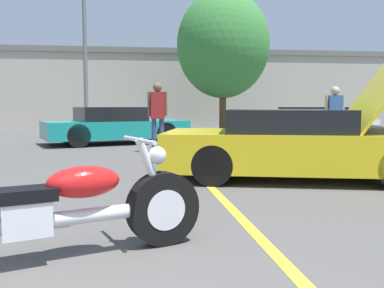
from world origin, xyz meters
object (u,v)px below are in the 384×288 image
Objects in this scene: parked_car_mid_row at (115,126)px; spectator_by_show_car at (158,111)px; show_car_hood_open at (297,144)px; parked_car_right_row at (315,124)px; light_pole at (87,43)px; spectator_near_motorcycle at (335,114)px; tree_background at (223,45)px; motorcycle at (46,213)px.

spectator_by_show_car is (1.23, -2.90, 0.53)m from parked_car_mid_row.
show_car_hood_open reaches higher than parked_car_right_row.
light_pole is 1.45× the size of parked_car_mid_row.
spectator_by_show_car is (-2.11, 4.31, 0.51)m from show_car_hood_open.
parked_car_mid_row is at bearing 146.21° from spectator_near_motorcycle.
parked_car_mid_row is 6.85m from spectator_near_motorcycle.
parked_car_mid_row is 2.67× the size of spectator_by_show_car.
spectator_near_motorcycle reaches higher than parked_car_right_row.
spectator_by_show_car is at bearing 168.58° from spectator_near_motorcycle.
parked_car_mid_row is at bearing -129.73° from tree_background.
motorcycle is at bearing -119.89° from show_car_hood_open.
spectator_near_motorcycle is at bearing -118.17° from parked_car_right_row.
show_car_hood_open is at bearing -96.43° from tree_background.
spectator_by_show_car reaches higher than parked_car_mid_row.
spectator_near_motorcycle is (6.99, -8.73, -2.89)m from light_pole.
show_car_hood_open is 0.97× the size of parked_car_mid_row.
motorcycle is at bearing -99.64° from spectator_by_show_car.
tree_background reaches higher than show_car_hood_open.
spectator_near_motorcycle is 4.53m from spectator_by_show_car.
light_pole is 16.06m from motorcycle.
parked_car_mid_row is at bearing -75.07° from light_pole.
motorcycle is at bearing -106.54° from tree_background.
show_car_hood_open is (4.65, -12.14, -3.32)m from light_pole.
light_pole is at bearing 128.69° from spectator_near_motorcycle.
tree_background is at bearing 31.22° from parked_car_mid_row.
light_pole is at bearing 125.61° from show_car_hood_open.
parked_car_right_row is 7.05m from parked_car_mid_row.
parked_car_mid_row is (-7.04, -0.43, 0.01)m from parked_car_right_row.
spectator_near_motorcycle is at bearing 30.08° from motorcycle.
spectator_by_show_car is at bearing -112.35° from tree_background.
spectator_by_show_car is at bearing -160.44° from parked_car_right_row.
motorcycle is 7.94m from spectator_by_show_car.
show_car_hood_open is 4.16m from spectator_near_motorcycle.
parked_car_right_row is 2.49× the size of spectator_near_motorcycle.
show_car_hood_open is at bearing -126.14° from parked_car_right_row.
show_car_hood_open is 2.76× the size of spectator_near_motorcycle.
light_pole reaches higher than spectator_near_motorcycle.
light_pole reaches higher than show_car_hood_open.
parked_car_right_row is (2.24, -5.35, -3.49)m from tree_background.
spectator_by_show_car reaches higher than motorcycle.
tree_background is 3.58× the size of spectator_by_show_car.
show_car_hood_open is at bearing -84.20° from parked_car_mid_row.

